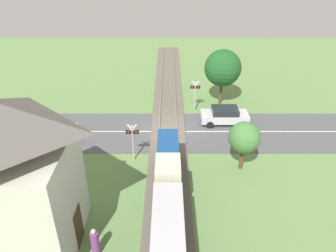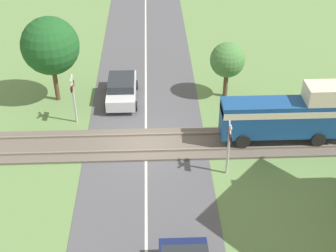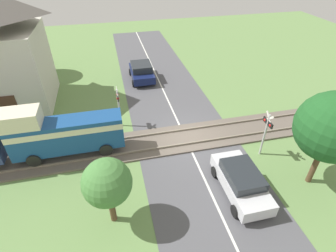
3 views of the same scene
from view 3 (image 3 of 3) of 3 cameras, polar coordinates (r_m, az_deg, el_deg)
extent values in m
plane|color=#66894C|center=(17.03, 3.84, -2.74)|extent=(60.00, 60.00, 0.00)
cube|color=#515156|center=(17.02, 3.84, -2.72)|extent=(48.00, 6.40, 0.02)
cube|color=silver|center=(17.02, 3.85, -2.69)|extent=(48.00, 0.12, 0.00)
cube|color=#665B51|center=(16.99, 3.85, -2.59)|extent=(2.80, 48.00, 0.12)
cube|color=slate|center=(16.39, 4.58, -3.78)|extent=(0.10, 48.00, 0.12)
cube|color=slate|center=(17.46, 3.20, -0.85)|extent=(0.10, 48.00, 0.12)
cube|color=navy|center=(15.81, -20.93, -1.73)|extent=(1.35, 6.13, 1.90)
cube|color=beige|center=(15.52, -21.33, -0.20)|extent=(1.37, 6.13, 0.36)
cube|color=beige|center=(15.58, -29.52, 1.39)|extent=(1.35, 1.96, 0.90)
cylinder|color=black|center=(15.59, -13.29, -5.13)|extent=(0.14, 0.76, 0.76)
cylinder|color=black|center=(16.72, -13.49, -1.97)|extent=(0.14, 0.76, 0.76)
cylinder|color=black|center=(16.29, -27.19, -6.78)|extent=(0.14, 0.76, 0.76)
cylinder|color=black|center=(17.37, -26.45, -3.63)|extent=(0.14, 0.76, 0.76)
cube|color=silver|center=(13.89, 15.51, -11.78)|extent=(3.96, 1.69, 0.67)
cube|color=#23282D|center=(13.48, 15.90, -10.13)|extent=(2.18, 1.56, 0.47)
cylinder|color=black|center=(14.59, 10.08, -9.81)|extent=(0.60, 0.18, 0.60)
cylinder|color=black|center=(15.22, 16.06, -8.53)|extent=(0.60, 0.18, 0.60)
cylinder|color=black|center=(13.12, 14.37, -17.53)|extent=(0.60, 0.18, 0.60)
cylinder|color=black|center=(13.83, 20.92, -15.63)|extent=(0.60, 0.18, 0.60)
cube|color=#141E4C|center=(24.25, -5.75, 11.37)|extent=(3.76, 1.87, 0.64)
cube|color=#23282D|center=(24.00, -5.84, 12.70)|extent=(2.07, 1.72, 0.57)
cylinder|color=black|center=(23.42, -2.96, 9.71)|extent=(0.60, 0.18, 0.60)
cylinder|color=black|center=(23.20, -7.56, 9.17)|extent=(0.60, 0.18, 0.60)
cylinder|color=black|center=(25.60, -4.01, 12.05)|extent=(0.60, 0.18, 0.60)
cylinder|color=black|center=(25.40, -8.25, 11.56)|extent=(0.60, 0.18, 0.60)
cylinder|color=#B7B7B7|center=(15.96, 20.25, -1.93)|extent=(0.12, 0.12, 2.80)
cube|color=black|center=(15.46, 20.93, 0.70)|extent=(0.90, 0.08, 0.28)
sphere|color=red|center=(15.29, 21.43, 0.13)|extent=(0.18, 0.18, 0.18)
sphere|color=red|center=(15.64, 20.44, 1.26)|extent=(0.18, 0.18, 0.18)
cube|color=silver|center=(15.33, 21.12, 1.48)|extent=(0.72, 0.04, 0.72)
cube|color=silver|center=(15.33, 21.12, 1.48)|extent=(0.72, 0.04, 0.72)
cylinder|color=#B7B7B7|center=(17.68, -10.59, 3.81)|extent=(0.12, 0.12, 2.80)
cube|color=black|center=(17.23, -10.92, 6.34)|extent=(0.90, 0.08, 0.28)
sphere|color=red|center=(17.46, -10.98, 6.76)|extent=(0.18, 0.18, 0.18)
sphere|color=red|center=(16.99, -10.85, 5.91)|extent=(0.18, 0.18, 0.18)
cube|color=silver|center=(17.11, -11.01, 7.08)|extent=(0.72, 0.04, 0.72)
cube|color=silver|center=(17.11, -11.01, 7.08)|extent=(0.72, 0.04, 0.72)
cube|color=beige|center=(22.54, -30.99, 10.58)|extent=(5.53, 4.91, 5.66)
cube|color=#472D1E|center=(20.87, -31.12, 3.05)|extent=(0.06, 1.10, 2.10)
cylinder|color=brown|center=(28.08, -28.76, 11.31)|extent=(0.28, 0.28, 1.85)
sphere|color=#286628|center=(27.34, -30.27, 15.92)|extent=(3.60, 3.60, 3.60)
cylinder|color=brown|center=(12.49, -12.06, -17.11)|extent=(0.28, 0.28, 1.57)
sphere|color=#477F3D|center=(11.22, -13.13, -11.91)|extent=(2.09, 2.09, 2.09)
cylinder|color=brown|center=(15.52, 29.24, -7.67)|extent=(0.28, 0.28, 2.13)
sphere|color=#1E5623|center=(14.12, 32.14, -0.21)|extent=(3.35, 3.35, 3.35)
camera|label=1|loc=(22.95, -77.52, 18.02)|focal=35.00mm
camera|label=2|loc=(33.10, -8.94, 42.75)|focal=50.00mm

